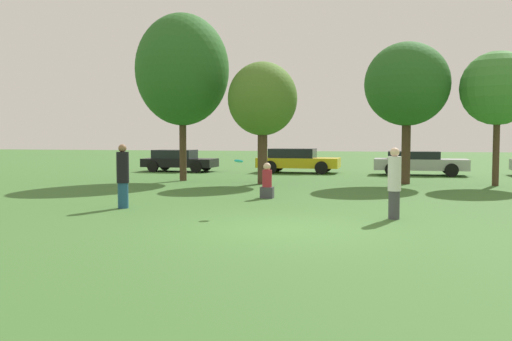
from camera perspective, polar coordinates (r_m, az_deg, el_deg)
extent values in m
plane|color=#3D6B2D|center=(11.96, 2.68, -5.94)|extent=(120.00, 120.00, 0.00)
cylinder|color=navy|center=(15.70, -13.33, -2.49)|extent=(0.28, 0.28, 0.69)
cylinder|color=black|center=(15.64, -13.37, 0.31)|extent=(0.33, 0.33, 0.84)
sphere|color=#8C6647|center=(15.62, -13.40, 2.21)|extent=(0.22, 0.22, 0.22)
cylinder|color=#3F3F47|center=(13.67, 13.82, -3.42)|extent=(0.26, 0.26, 0.67)
cylinder|color=silver|center=(13.61, 13.87, -0.32)|extent=(0.31, 0.31, 0.82)
sphere|color=beige|center=(13.58, 13.90, 1.81)|extent=(0.21, 0.21, 0.21)
cylinder|color=#19B2D8|center=(14.01, -1.77, 0.96)|extent=(0.23, 0.22, 0.10)
cube|color=#3F3F47|center=(17.77, 1.13, -2.25)|extent=(0.40, 0.33, 0.35)
cylinder|color=#A52633|center=(17.73, 1.13, -0.81)|extent=(0.30, 0.30, 0.54)
sphere|color=beige|center=(17.70, 1.13, 0.41)|extent=(0.24, 0.24, 0.24)
cylinder|color=#473323|center=(24.79, -7.43, 3.26)|extent=(0.30, 0.30, 3.72)
ellipsoid|color=#286023|center=(24.96, -7.48, 10.11)|extent=(4.05, 4.05, 4.84)
cylinder|color=#473323|center=(22.94, 0.66, 1.99)|extent=(0.40, 0.40, 2.70)
ellipsoid|color=#4C7528|center=(22.99, 0.66, 7.30)|extent=(2.83, 2.83, 2.99)
cylinder|color=#473323|center=(23.72, 14.97, 2.44)|extent=(0.36, 0.36, 3.12)
ellipsoid|color=#286023|center=(23.81, 15.07, 8.47)|extent=(3.42, 3.42, 3.38)
cylinder|color=#473323|center=(23.97, 23.18, 2.18)|extent=(0.25, 0.25, 3.03)
sphere|color=#3D7F33|center=(24.04, 23.31, 7.69)|extent=(2.88, 2.88, 2.88)
cube|color=black|center=(31.25, -7.73, 0.79)|extent=(4.04, 1.77, 0.46)
cube|color=black|center=(31.35, -8.24, 1.65)|extent=(2.24, 1.52, 0.48)
cylinder|color=black|center=(31.61, -5.08, 0.52)|extent=(0.62, 0.19, 0.61)
cylinder|color=black|center=(30.05, -6.11, 0.35)|extent=(0.62, 0.19, 0.61)
cylinder|color=black|center=(32.50, -9.21, 0.57)|extent=(0.62, 0.19, 0.61)
cylinder|color=black|center=(30.98, -10.42, 0.41)|extent=(0.62, 0.19, 0.61)
cube|color=gold|center=(29.93, 4.35, 0.80)|extent=(4.34, 2.00, 0.52)
cube|color=black|center=(29.97, 3.74, 1.77)|extent=(2.40, 1.72, 0.49)
cylinder|color=black|center=(30.68, 7.09, 0.46)|extent=(0.67, 0.20, 0.67)
cylinder|color=black|center=(28.82, 6.64, 0.27)|extent=(0.67, 0.20, 0.67)
cylinder|color=black|center=(31.11, 2.22, 0.53)|extent=(0.67, 0.20, 0.67)
cylinder|color=black|center=(29.28, 1.47, 0.34)|extent=(0.67, 0.20, 0.67)
cube|color=#B2B2B7|center=(29.24, 16.34, 0.61)|extent=(4.56, 1.88, 0.54)
cube|color=black|center=(29.21, 15.69, 1.52)|extent=(2.52, 1.62, 0.38)
cylinder|color=black|center=(30.22, 18.91, 0.23)|extent=(0.65, 0.21, 0.65)
cylinder|color=black|center=(28.46, 19.22, 0.03)|extent=(0.65, 0.21, 0.65)
cylinder|color=black|center=(30.10, 13.60, 0.31)|extent=(0.65, 0.21, 0.65)
cylinder|color=black|center=(28.34, 13.58, 0.12)|extent=(0.65, 0.21, 0.65)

